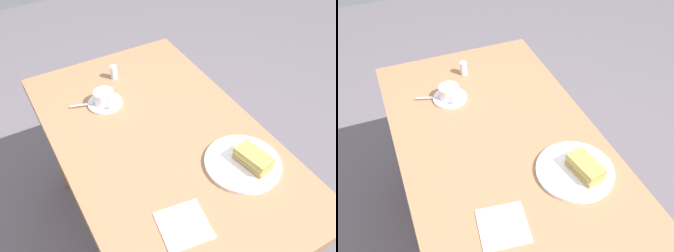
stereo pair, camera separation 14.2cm
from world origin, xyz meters
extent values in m
plane|color=#635A62|center=(0.00, 0.00, 0.00)|extent=(6.00, 6.00, 0.00)
cube|color=#9E6D4A|center=(0.00, 0.00, 0.68)|extent=(1.26, 0.75, 0.04)
cylinder|color=#A57447|center=(-0.56, -0.30, 0.33)|extent=(0.07, 0.07, 0.66)
cylinder|color=#A57447|center=(-0.56, 0.30, 0.33)|extent=(0.07, 0.07, 0.66)
cylinder|color=white|center=(0.26, 0.19, 0.71)|extent=(0.27, 0.27, 0.01)
cube|color=#AE8C4A|center=(0.29, 0.21, 0.73)|extent=(0.14, 0.09, 0.02)
cube|color=#D2C871|center=(0.29, 0.21, 0.75)|extent=(0.13, 0.09, 0.01)
cube|color=#AC9348|center=(0.29, 0.21, 0.76)|extent=(0.14, 0.09, 0.02)
cylinder|color=white|center=(-0.29, -0.11, 0.71)|extent=(0.14, 0.14, 0.01)
cylinder|color=white|center=(-0.29, -0.11, 0.74)|extent=(0.08, 0.08, 0.05)
cylinder|color=#AF744D|center=(-0.29, -0.11, 0.77)|extent=(0.07, 0.07, 0.01)
torus|color=white|center=(-0.24, -0.11, 0.74)|extent=(0.04, 0.01, 0.04)
cube|color=silver|center=(-0.32, -0.21, 0.72)|extent=(0.03, 0.07, 0.00)
ellipsoid|color=silver|center=(-0.31, -0.16, 0.72)|extent=(0.02, 0.03, 0.01)
cube|color=white|center=(0.37, -0.12, 0.71)|extent=(0.17, 0.17, 0.00)
cylinder|color=silver|center=(-0.44, 0.00, 0.74)|extent=(0.03, 0.03, 0.06)
camera|label=1|loc=(0.89, -0.47, 1.71)|focal=39.89mm
camera|label=2|loc=(0.95, -0.34, 1.71)|focal=39.89mm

